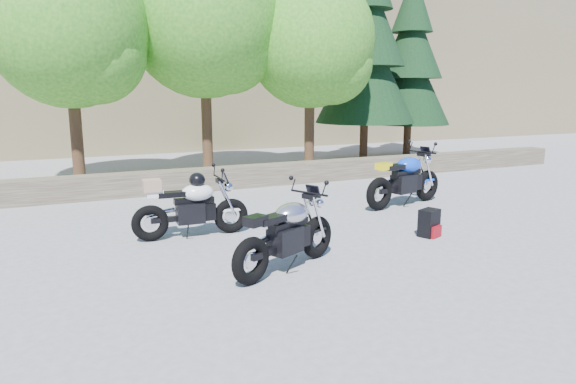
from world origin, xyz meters
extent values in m
plane|color=slate|center=(0.00, 0.00, 0.00)|extent=(90.00, 90.00, 0.00)
cube|color=#4B3D32|center=(0.00, 5.50, 0.25)|extent=(22.00, 0.55, 0.50)
cube|color=brown|center=(3.00, 28.00, 7.50)|extent=(80.00, 30.00, 15.00)
cylinder|color=#382314|center=(-2.50, 7.20, 1.51)|extent=(0.28, 0.28, 3.02)
sphere|color=#26781A|center=(-2.50, 7.20, 3.78)|extent=(3.67, 3.67, 3.67)
sphere|color=#26781A|center=(-2.00, 6.90, 3.13)|extent=(2.38, 2.38, 2.38)
cylinder|color=#382314|center=(0.80, 7.60, 1.68)|extent=(0.28, 0.28, 3.36)
sphere|color=#26781A|center=(0.80, 7.60, 4.20)|extent=(4.08, 4.08, 4.08)
sphere|color=#26781A|center=(1.30, 7.30, 3.48)|extent=(2.64, 2.64, 2.64)
cylinder|color=#382314|center=(3.60, 7.00, 1.46)|extent=(0.28, 0.28, 2.91)
sphere|color=#26781A|center=(3.60, 7.00, 3.64)|extent=(3.54, 3.54, 3.54)
sphere|color=#26781A|center=(4.10, 6.70, 3.02)|extent=(2.29, 2.29, 2.29)
cylinder|color=#382314|center=(6.20, 8.20, 1.08)|extent=(0.26, 0.26, 2.16)
cone|color=black|center=(6.20, 8.20, 2.88)|extent=(3.17, 3.17, 3.24)
cone|color=black|center=(6.20, 8.20, 4.46)|extent=(2.45, 2.45, 2.88)
cylinder|color=#382314|center=(8.40, 8.80, 0.96)|extent=(0.26, 0.26, 1.92)
cone|color=black|center=(8.40, 8.80, 2.56)|extent=(2.82, 2.82, 2.88)
cone|color=black|center=(8.40, 8.80, 3.97)|extent=(2.18, 2.18, 2.56)
cone|color=black|center=(8.40, 8.80, 5.25)|extent=(1.41, 1.41, 2.05)
torus|color=black|center=(0.19, 0.03, 0.29)|extent=(0.59, 0.38, 0.58)
torus|color=black|center=(-0.99, -0.54, 0.29)|extent=(0.59, 0.38, 0.58)
cylinder|color=silver|center=(0.19, 0.03, 0.29)|extent=(0.20, 0.12, 0.20)
cylinder|color=silver|center=(-0.99, -0.54, 0.29)|extent=(0.20, 0.12, 0.20)
cube|color=black|center=(-0.41, -0.26, 0.40)|extent=(0.51, 0.44, 0.33)
cube|color=black|center=(-0.36, -0.23, 0.60)|extent=(0.64, 0.41, 0.09)
ellipsoid|color=#B2B3B7|center=(-0.30, -0.21, 0.73)|extent=(0.63, 0.55, 0.28)
cube|color=black|center=(-0.66, -0.38, 0.73)|extent=(0.50, 0.38, 0.08)
cube|color=black|center=(-0.91, -0.50, 0.77)|extent=(0.31, 0.28, 0.12)
cylinder|color=black|center=(0.03, -0.05, 0.94)|extent=(0.29, 0.55, 0.03)
sphere|color=silver|center=(0.16, 0.02, 0.78)|extent=(0.16, 0.16, 0.16)
torus|color=black|center=(-0.48, 1.73, 0.28)|extent=(0.57, 0.17, 0.57)
torus|color=black|center=(-1.76, 1.78, 0.28)|extent=(0.57, 0.17, 0.57)
cylinder|color=silver|center=(-0.48, 1.73, 0.28)|extent=(0.20, 0.04, 0.20)
cylinder|color=silver|center=(-1.76, 1.78, 0.28)|extent=(0.20, 0.04, 0.20)
cube|color=black|center=(-1.14, 1.75, 0.39)|extent=(0.44, 0.28, 0.32)
cube|color=black|center=(-1.08, 1.75, 0.59)|extent=(0.63, 0.17, 0.09)
ellipsoid|color=white|center=(-1.01, 1.75, 0.71)|extent=(0.52, 0.36, 0.27)
cube|color=black|center=(-1.40, 1.76, 0.71)|extent=(0.45, 0.21, 0.08)
cube|color=white|center=(-1.67, 1.78, 0.74)|extent=(0.26, 0.19, 0.12)
cylinder|color=black|center=(-0.66, 1.73, 0.91)|extent=(0.05, 0.59, 0.03)
sphere|color=silver|center=(-0.52, 1.73, 0.76)|extent=(0.16, 0.16, 0.16)
ellipsoid|color=black|center=(-1.01, 1.75, 0.90)|extent=(0.26, 0.27, 0.24)
cube|color=#977458|center=(-1.71, 1.78, 0.87)|extent=(0.28, 0.24, 0.18)
torus|color=black|center=(4.03, 2.40, 0.32)|extent=(0.67, 0.30, 0.65)
torus|color=black|center=(2.61, 2.07, 0.32)|extent=(0.67, 0.30, 0.65)
cylinder|color=silver|center=(4.03, 2.40, 0.32)|extent=(0.23, 0.09, 0.22)
cylinder|color=silver|center=(2.61, 2.07, 0.32)|extent=(0.23, 0.09, 0.22)
cube|color=black|center=(3.30, 2.23, 0.45)|extent=(0.54, 0.41, 0.36)
cube|color=black|center=(3.37, 2.24, 0.67)|extent=(0.73, 0.32, 0.10)
ellipsoid|color=blue|center=(3.44, 2.26, 0.81)|extent=(0.65, 0.51, 0.31)
cube|color=black|center=(3.01, 2.16, 0.81)|extent=(0.54, 0.33, 0.09)
cube|color=yellow|center=(2.71, 2.09, 0.85)|extent=(0.32, 0.26, 0.13)
cylinder|color=black|center=(3.84, 2.35, 1.04)|extent=(0.18, 0.66, 0.03)
sphere|color=silver|center=(3.99, 2.39, 0.87)|extent=(0.18, 0.18, 0.18)
cube|color=black|center=(2.30, 0.23, 0.22)|extent=(0.38, 0.33, 0.44)
cube|color=maroon|center=(2.36, 0.10, 0.10)|extent=(0.25, 0.13, 0.18)
camera|label=1|loc=(-2.99, -5.99, 2.27)|focal=32.00mm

